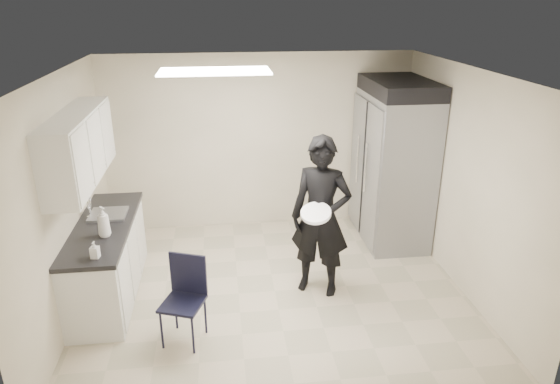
{
  "coord_description": "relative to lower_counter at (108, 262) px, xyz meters",
  "views": [
    {
      "loc": [
        -0.58,
        -5.14,
        3.34
      ],
      "look_at": [
        0.09,
        0.2,
        1.21
      ],
      "focal_mm": 32.0,
      "sensor_mm": 36.0,
      "label": 1
    }
  ],
  "objects": [
    {
      "name": "fridge_compressor",
      "position": [
        3.78,
        1.07,
        1.77
      ],
      "size": [
        0.8,
        1.35,
        0.2
      ],
      "primitive_type": "cube",
      "color": "black",
      "rests_on": "commercial_fridge"
    },
    {
      "name": "upper_cabinets",
      "position": [
        -0.13,
        0.0,
        1.4
      ],
      "size": [
        0.35,
        1.8,
        0.75
      ],
      "primitive_type": "cube",
      "color": "silver",
      "rests_on": "left_wall"
    },
    {
      "name": "soap_bottle_b",
      "position": [
        0.09,
        -0.79,
        0.57
      ],
      "size": [
        0.09,
        0.09,
        0.18
      ],
      "primitive_type": "imported",
      "rotation": [
        0.0,
        0.0,
        -0.18
      ],
      "color": "silver",
      "rests_on": "countertop"
    },
    {
      "name": "towel_dispenser",
      "position": [
        -0.19,
        1.15,
        1.19
      ],
      "size": [
        0.22,
        0.3,
        0.35
      ],
      "primitive_type": "cube",
      "color": "black",
      "rests_on": "left_wall"
    },
    {
      "name": "ceiling",
      "position": [
        1.95,
        -0.2,
        2.17
      ],
      "size": [
        4.5,
        4.5,
        0.0
      ],
      "primitive_type": "plane",
      "rotation": [
        3.14,
        0.0,
        0.0
      ],
      "color": "white",
      "rests_on": "back_wall"
    },
    {
      "name": "man_tuxedo",
      "position": [
        2.48,
        -0.21,
        0.53
      ],
      "size": [
        0.83,
        0.72,
        1.91
      ],
      "primitive_type": "imported",
      "rotation": [
        0.0,
        0.0,
        -0.43
      ],
      "color": "black",
      "rests_on": "floor"
    },
    {
      "name": "notice_sticker_right",
      "position": [
        -0.29,
        0.1,
        0.75
      ],
      "size": [
        0.0,
        0.12,
        0.07
      ],
      "primitive_type": "cube",
      "color": "yellow",
      "rests_on": "left_wall"
    },
    {
      "name": "soap_bottle_a",
      "position": [
        0.09,
        -0.3,
        0.65
      ],
      "size": [
        0.19,
        0.19,
        0.34
      ],
      "primitive_type": "imported",
      "rotation": [
        0.0,
        0.0,
        0.67
      ],
      "color": "silver",
      "rests_on": "countertop"
    },
    {
      "name": "bucket_lid",
      "position": [
        2.38,
        -0.44,
        0.69
      ],
      "size": [
        0.45,
        0.45,
        0.04
      ],
      "primitive_type": "cylinder",
      "rotation": [
        0.0,
        0.0,
        -0.43
      ],
      "color": "silver",
      "rests_on": "man_tuxedo"
    },
    {
      "name": "back_wall",
      "position": [
        1.95,
        1.8,
        0.87
      ],
      "size": [
        4.5,
        0.0,
        4.5
      ],
      "primitive_type": "plane",
      "rotation": [
        1.57,
        0.0,
        0.0
      ],
      "color": "beige",
      "rests_on": "floor"
    },
    {
      "name": "folding_chair",
      "position": [
        0.92,
        -1.0,
        0.01
      ],
      "size": [
        0.51,
        0.51,
        0.89
      ],
      "primitive_type": "cube",
      "rotation": [
        0.0,
        0.0,
        -0.36
      ],
      "color": "black",
      "rests_on": "floor"
    },
    {
      "name": "right_wall",
      "position": [
        4.2,
        -0.2,
        0.87
      ],
      "size": [
        0.0,
        4.0,
        4.0
      ],
      "primitive_type": "plane",
      "rotation": [
        1.57,
        0.0,
        -1.57
      ],
      "color": "beige",
      "rests_on": "floor"
    },
    {
      "name": "faucet",
      "position": [
        -0.18,
        0.25,
        0.59
      ],
      "size": [
        0.02,
        0.02,
        0.24
      ],
      "primitive_type": "cylinder",
      "color": "silver",
      "rests_on": "countertop"
    },
    {
      "name": "commercial_fridge",
      "position": [
        3.78,
        1.07,
        0.62
      ],
      "size": [
        0.8,
        1.35,
        2.1
      ],
      "primitive_type": "cube",
      "color": "gray",
      "rests_on": "floor"
    },
    {
      "name": "countertop",
      "position": [
        0.0,
        0.0,
        0.46
      ],
      "size": [
        0.64,
        1.95,
        0.05
      ],
      "primitive_type": "cube",
      "color": "black",
      "rests_on": "lower_counter"
    },
    {
      "name": "sink",
      "position": [
        0.02,
        0.25,
        0.44
      ],
      "size": [
        0.42,
        0.4,
        0.14
      ],
      "primitive_type": "cube",
      "color": "gray",
      "rests_on": "countertop"
    },
    {
      "name": "lower_counter",
      "position": [
        0.0,
        0.0,
        0.0
      ],
      "size": [
        0.6,
        1.9,
        0.86
      ],
      "primitive_type": "cube",
      "color": "silver",
      "rests_on": "floor"
    },
    {
      "name": "left_wall",
      "position": [
        -0.3,
        -0.2,
        0.87
      ],
      "size": [
        0.0,
        4.0,
        4.0
      ],
      "primitive_type": "plane",
      "rotation": [
        1.57,
        0.0,
        1.57
      ],
      "color": "beige",
      "rests_on": "floor"
    },
    {
      "name": "ceiling_panel",
      "position": [
        1.35,
        0.2,
        2.14
      ],
      "size": [
        1.2,
        0.6,
        0.02
      ],
      "primitive_type": "cube",
      "color": "white",
      "rests_on": "ceiling"
    },
    {
      "name": "notice_sticker_left",
      "position": [
        -0.29,
        -0.1,
        0.79
      ],
      "size": [
        0.0,
        0.12,
        0.07
      ],
      "primitive_type": "cube",
      "color": "yellow",
      "rests_on": "left_wall"
    },
    {
      "name": "floor",
      "position": [
        1.95,
        -0.2,
        -0.43
      ],
      "size": [
        4.5,
        4.5,
        0.0
      ],
      "primitive_type": "plane",
      "color": "#B4A78D",
      "rests_on": "ground"
    }
  ]
}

